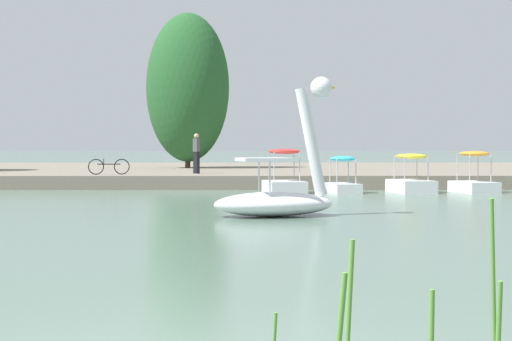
% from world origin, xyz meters
% --- Properties ---
extents(shore_bank_far, '(139.57, 27.59, 0.56)m').
position_xyz_m(shore_bank_far, '(0.00, 39.95, 0.28)').
color(shore_bank_far, slate).
rests_on(shore_bank_far, ground_plane).
extents(swan_boat, '(3.22, 2.13, 3.42)m').
position_xyz_m(swan_boat, '(1.28, 14.14, 0.61)').
color(swan_boat, white).
rests_on(swan_boat, ground_plane).
extents(pedal_boat_red, '(1.64, 2.28, 1.63)m').
position_xyz_m(pedal_boat_red, '(1.85, 24.14, 0.46)').
color(pedal_boat_red, white).
rests_on(pedal_boat_red, ground_plane).
extents(pedal_boat_cyan, '(1.25, 2.01, 1.37)m').
position_xyz_m(pedal_boat_cyan, '(3.98, 23.96, 0.45)').
color(pedal_boat_cyan, white).
rests_on(pedal_boat_cyan, ground_plane).
extents(pedal_boat_yellow, '(1.57, 2.38, 1.45)m').
position_xyz_m(pedal_boat_yellow, '(6.53, 24.20, 0.46)').
color(pedal_boat_yellow, white).
rests_on(pedal_boat_yellow, ground_plane).
extents(pedal_boat_orange, '(1.52, 2.24, 1.54)m').
position_xyz_m(pedal_boat_orange, '(8.90, 24.32, 0.48)').
color(pedal_boat_orange, white).
rests_on(pedal_boat_orange, ground_plane).
extents(tree_willow_overhanging, '(6.22, 6.07, 8.45)m').
position_xyz_m(tree_willow_overhanging, '(-2.81, 38.64, 4.94)').
color(tree_willow_overhanging, '#423323').
rests_on(tree_willow_overhanging, shore_bank_far).
extents(person_on_path, '(0.31, 0.31, 1.71)m').
position_xyz_m(person_on_path, '(-1.70, 29.08, 1.45)').
color(person_on_path, black).
rests_on(person_on_path, shore_bank_far).
extents(bicycle_parked, '(1.67, 0.35, 0.66)m').
position_xyz_m(bicycle_parked, '(-5.23, 27.81, 0.89)').
color(bicycle_parked, black).
rests_on(bicycle_parked, shore_bank_far).
extents(reed_clump_foreground, '(3.23, 1.20, 1.55)m').
position_xyz_m(reed_clump_foreground, '(2.13, -0.56, 0.54)').
color(reed_clump_foreground, '#568E38').
rests_on(reed_clump_foreground, ground_plane).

